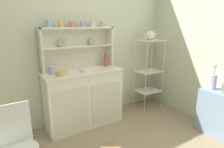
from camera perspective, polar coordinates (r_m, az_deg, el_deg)
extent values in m
cube|color=beige|center=(2.98, -10.43, 9.35)|extent=(3.84, 0.05, 2.50)
cube|color=silver|center=(2.94, -8.47, -7.18)|extent=(1.14, 0.42, 0.86)
cube|color=beige|center=(2.68, -11.99, -10.61)|extent=(0.48, 0.01, 0.60)
cube|color=beige|center=(2.89, -1.70, -8.33)|extent=(0.48, 0.01, 0.60)
cube|color=white|center=(2.81, -8.80, 0.76)|extent=(1.17, 0.45, 0.02)
cube|color=silver|center=(2.93, -10.62, 7.69)|extent=(1.09, 0.02, 0.62)
cube|color=silver|center=(2.70, -20.59, 6.39)|extent=(0.02, 0.18, 0.62)
cube|color=silver|center=(3.09, -0.75, 8.32)|extent=(0.02, 0.18, 0.62)
cube|color=silver|center=(2.85, -10.05, 8.15)|extent=(1.05, 0.16, 0.02)
cube|color=silver|center=(2.83, -10.30, 13.51)|extent=(1.09, 0.18, 0.02)
cylinder|color=#9EB78E|center=(2.80, -14.99, 8.98)|extent=(0.11, 0.03, 0.11)
cylinder|color=#9EB78E|center=(2.98, -6.03, 9.74)|extent=(0.11, 0.03, 0.11)
cylinder|color=silver|center=(3.27, 10.14, -1.30)|extent=(0.01, 0.01, 1.25)
cylinder|color=silver|center=(3.55, 15.12, -0.28)|extent=(0.01, 0.01, 1.25)
cylinder|color=silver|center=(3.50, 6.72, -0.08)|extent=(0.01, 0.01, 1.25)
cylinder|color=silver|center=(3.77, 11.66, 0.79)|extent=(0.01, 0.01, 1.25)
cube|color=silver|center=(3.41, 11.48, 9.92)|extent=(0.43, 0.33, 0.01)
cube|color=silver|center=(3.50, 11.00, 0.84)|extent=(0.43, 0.33, 0.01)
cube|color=silver|center=(3.61, 10.71, -4.88)|extent=(0.43, 0.33, 0.01)
cube|color=#849EBC|center=(3.08, 29.17, -10.23)|extent=(0.28, 0.48, 0.63)
cube|color=white|center=(1.98, -27.73, -13.30)|extent=(0.31, 0.02, 0.40)
cylinder|color=#8EB2D1|center=(2.71, -18.55, 14.16)|extent=(0.08, 0.08, 0.09)
torus|color=#8EB2D1|center=(2.72, -17.53, 14.34)|extent=(0.01, 0.05, 0.05)
cylinder|color=#DBB760|center=(2.75, -15.11, 14.24)|extent=(0.07, 0.07, 0.08)
torus|color=#DBB760|center=(2.77, -14.25, 14.38)|extent=(0.01, 0.04, 0.04)
cylinder|color=#D17A84|center=(2.80, -11.99, 14.44)|extent=(0.08, 0.08, 0.08)
torus|color=#D17A84|center=(2.82, -10.99, 14.57)|extent=(0.01, 0.04, 0.04)
cylinder|color=#B79ECC|center=(2.86, -8.85, 14.67)|extent=(0.07, 0.07, 0.08)
torus|color=#B79ECC|center=(2.88, -7.99, 14.79)|extent=(0.01, 0.05, 0.05)
cylinder|color=silver|center=(2.93, -5.72, 14.81)|extent=(0.08, 0.08, 0.09)
torus|color=silver|center=(2.96, -4.83, 14.92)|extent=(0.01, 0.05, 0.05)
cylinder|color=#9EB78E|center=(3.00, -3.02, 14.80)|extent=(0.07, 0.07, 0.08)
torus|color=#9EB78E|center=(3.03, -2.23, 14.89)|extent=(0.01, 0.05, 0.05)
cylinder|color=#DBB760|center=(2.62, -15.03, 0.30)|extent=(0.16, 0.16, 0.06)
cylinder|color=silver|center=(2.73, -8.20, 1.13)|extent=(0.15, 0.15, 0.05)
cylinder|color=#B74C47|center=(3.05, -2.02, 3.88)|extent=(0.06, 0.06, 0.16)
cylinder|color=#B74C47|center=(3.03, -2.04, 5.71)|extent=(0.03, 0.03, 0.03)
cylinder|color=#4C382D|center=(3.03, -2.04, 6.14)|extent=(0.03, 0.03, 0.01)
cylinder|color=#B2B7C6|center=(2.73, -17.83, 1.24)|extent=(0.08, 0.08, 0.11)
cylinder|color=silver|center=(2.69, -17.89, 2.56)|extent=(0.04, 0.01, 0.16)
ellipsoid|color=silver|center=(2.67, -18.04, 4.37)|extent=(0.02, 0.01, 0.01)
cylinder|color=silver|center=(2.70, -17.52, 2.79)|extent=(0.02, 0.02, 0.17)
ellipsoid|color=silver|center=(2.68, -17.68, 4.73)|extent=(0.02, 0.01, 0.01)
sphere|color=white|center=(3.40, 11.55, 11.31)|extent=(0.15, 0.15, 0.15)
sphere|color=silver|center=(3.40, 11.63, 12.77)|extent=(0.02, 0.02, 0.02)
cylinder|color=white|center=(3.48, 12.87, 11.50)|extent=(0.09, 0.02, 0.07)
torus|color=white|center=(3.34, 10.42, 11.30)|extent=(0.01, 0.10, 0.10)
cylinder|color=#B79ECC|center=(3.00, 28.22, -2.17)|extent=(0.08, 0.08, 0.21)
cylinder|color=#4C844C|center=(2.96, 28.29, 0.75)|extent=(0.00, 0.01, 0.14)
sphere|color=#DBB760|center=(2.95, 28.46, 2.05)|extent=(0.03, 0.03, 0.03)
cylinder|color=#4C844C|center=(2.94, 28.59, 0.53)|extent=(0.00, 0.01, 0.13)
sphere|color=#9EB78E|center=(2.93, 28.75, 1.76)|extent=(0.02, 0.02, 0.02)
cylinder|color=#4C844C|center=(2.94, 28.59, 0.77)|extent=(0.00, 0.01, 0.16)
sphere|color=#8EB2D1|center=(2.92, 28.78, 2.24)|extent=(0.03, 0.03, 0.03)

